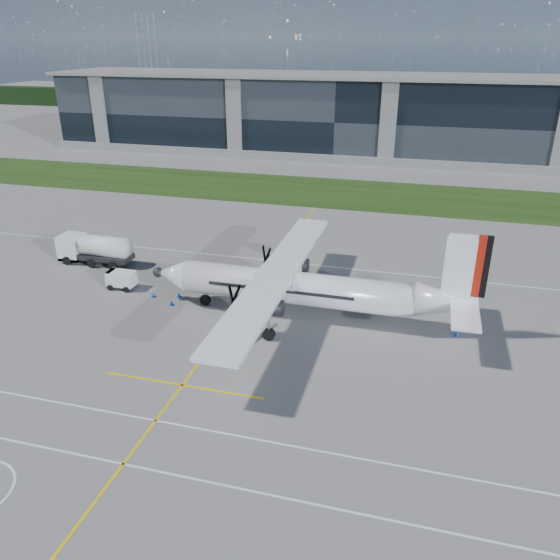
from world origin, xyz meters
name	(u,v)px	position (x,y,z in m)	size (l,w,h in m)	color
ground	(296,204)	(0.00, 40.00, 0.00)	(400.00, 400.00, 0.00)	#63605E
grass_strip	(308,191)	(0.00, 48.00, 0.02)	(400.00, 18.00, 0.04)	black
terminal_building	(343,116)	(0.00, 80.00, 7.50)	(120.00, 20.00, 15.00)	black
tree_line	(374,106)	(0.00, 140.00, 3.00)	(400.00, 6.00, 6.00)	black
pylon_west	(148,60)	(-80.00, 150.00, 15.00)	(9.00, 4.60, 30.00)	gray
yellow_taxiway_centerline	(252,291)	(3.00, 10.00, 0.01)	(0.20, 70.00, 0.01)	yellow
white_lane_line	(77,454)	(0.00, -14.00, 0.01)	(90.00, 0.15, 0.01)	white
turboprop_aircraft	(308,271)	(9.20, 6.11, 4.39)	(28.25, 29.30, 8.79)	white
fuel_tanker_truck	(90,249)	(-15.94, 12.38, 1.57)	(8.38, 2.72, 3.14)	silver
baggage_tug	(122,280)	(-9.40, 7.40, 0.85)	(2.85, 1.71, 1.71)	silver
ground_crew_person	(111,278)	(-10.62, 7.49, 0.92)	(0.75, 0.53, 1.83)	#F25907
safety_cone_nose_port	(172,303)	(-3.16, 5.24, 0.25)	(0.36, 0.36, 0.50)	#0A41BA
safety_cone_fwd	(153,294)	(-5.60, 6.38, 0.25)	(0.36, 0.36, 0.50)	#0A41BA
safety_cone_tail	(457,333)	(21.74, 6.26, 0.25)	(0.36, 0.36, 0.50)	#0A41BA
safety_cone_stbdwing	(307,253)	(5.99, 20.52, 0.25)	(0.36, 0.36, 0.50)	#0A41BA
safety_cone_nose_stbd	(179,295)	(-3.26, 6.99, 0.25)	(0.36, 0.36, 0.50)	#0A41BA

